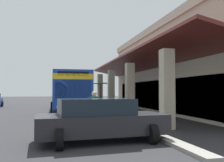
{
  "coord_description": "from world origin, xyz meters",
  "views": [
    {
      "loc": [
        21.71,
        0.01,
        1.73
      ],
      "look_at": [
        2.75,
        4.44,
        2.53
      ],
      "focal_mm": 39.21,
      "sensor_mm": 36.0,
      "label": 1
    }
  ],
  "objects_px": {
    "transit_bus": "(69,90)",
    "potted_palm": "(100,101)",
    "pedestrian": "(94,108)",
    "parked_sedan_charcoal": "(100,119)"
  },
  "relations": [
    {
      "from": "pedestrian",
      "to": "potted_palm",
      "type": "xyz_separation_m",
      "value": [
        -15.77,
        3.16,
        -0.38
      ]
    },
    {
      "from": "parked_sedan_charcoal",
      "to": "pedestrian",
      "type": "height_order",
      "value": "pedestrian"
    },
    {
      "from": "parked_sedan_charcoal",
      "to": "potted_palm",
      "type": "relative_size",
      "value": 1.67
    },
    {
      "from": "parked_sedan_charcoal",
      "to": "transit_bus",
      "type": "bearing_deg",
      "value": -178.55
    },
    {
      "from": "transit_bus",
      "to": "pedestrian",
      "type": "distance_m",
      "value": 10.03
    },
    {
      "from": "pedestrian",
      "to": "potted_palm",
      "type": "relative_size",
      "value": 0.64
    },
    {
      "from": "transit_bus",
      "to": "potted_palm",
      "type": "bearing_deg",
      "value": 147.41
    },
    {
      "from": "parked_sedan_charcoal",
      "to": "potted_palm",
      "type": "height_order",
      "value": "potted_palm"
    },
    {
      "from": "pedestrian",
      "to": "potted_palm",
      "type": "bearing_deg",
      "value": 168.68
    },
    {
      "from": "pedestrian",
      "to": "potted_palm",
      "type": "height_order",
      "value": "potted_palm"
    }
  ]
}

